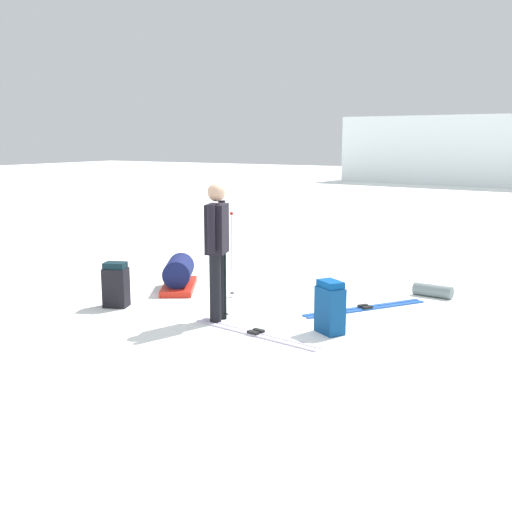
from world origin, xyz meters
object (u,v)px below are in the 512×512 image
(ski_pair_near, at_px, (365,308))
(backpack_bright, at_px, (330,307))
(ski_pair_far, at_px, (256,333))
(sleeping_mat_rolled, at_px, (433,291))
(gear_sled, at_px, (179,275))
(ski_poles_planted_far, at_px, (219,258))
(backpack_large_dark, at_px, (116,285))
(skier_standing, at_px, (217,245))
(ski_poles_planted_near, at_px, (226,250))

(ski_pair_near, bearing_deg, backpack_bright, -89.47)
(ski_pair_far, xyz_separation_m, sleeping_mat_rolled, (1.29, 2.78, 0.08))
(gear_sled, bearing_deg, backpack_bright, -16.55)
(ski_poles_planted_far, height_order, gear_sled, ski_poles_planted_far)
(ski_pair_far, xyz_separation_m, backpack_bright, (0.71, 0.49, 0.29))
(backpack_bright, bearing_deg, backpack_large_dark, -172.75)
(sleeping_mat_rolled, bearing_deg, gear_sled, -156.72)
(skier_standing, height_order, ski_poles_planted_far, skier_standing)
(sleeping_mat_rolled, bearing_deg, ski_poles_planted_far, -129.56)
(backpack_large_dark, bearing_deg, ski_poles_planted_far, 8.70)
(ski_poles_planted_near, bearing_deg, ski_poles_planted_far, -61.50)
(ski_pair_near, xyz_separation_m, sleeping_mat_rolled, (0.60, 1.11, 0.08))
(ski_poles_planted_near, xyz_separation_m, sleeping_mat_rolled, (2.54, 1.48, -0.59))
(skier_standing, distance_m, ski_poles_planted_far, 0.21)
(backpack_bright, xyz_separation_m, gear_sled, (-2.81, 0.84, -0.08))
(backpack_bright, bearing_deg, ski_pair_far, -145.56)
(backpack_large_dark, distance_m, ski_poles_planted_far, 1.60)
(backpack_large_dark, relative_size, ski_poles_planted_far, 0.43)
(ski_pair_near, distance_m, ski_poles_planted_near, 2.09)
(backpack_large_dark, relative_size, ski_poles_planted_near, 0.50)
(backpack_bright, distance_m, sleeping_mat_rolled, 2.38)
(gear_sled, bearing_deg, sleeping_mat_rolled, 23.28)
(sleeping_mat_rolled, bearing_deg, ski_pair_far, -114.93)
(ski_pair_far, bearing_deg, backpack_bright, 34.44)
(gear_sled, distance_m, sleeping_mat_rolled, 3.70)
(ski_pair_far, xyz_separation_m, ski_poles_planted_far, (-0.72, 0.34, 0.76))
(ski_pair_near, bearing_deg, skier_standing, -134.26)
(ski_pair_far, distance_m, ski_poles_planted_far, 1.10)
(ski_pair_far, xyz_separation_m, gear_sled, (-2.10, 1.32, 0.21))
(ski_pair_near, distance_m, sleeping_mat_rolled, 1.26)
(ski_poles_planted_near, height_order, gear_sled, ski_poles_planted_near)
(backpack_large_dark, height_order, backpack_bright, backpack_bright)
(ski_pair_near, bearing_deg, ski_poles_planted_near, -169.13)
(skier_standing, height_order, sleeping_mat_rolled, skier_standing)
(skier_standing, relative_size, ski_pair_near, 1.05)
(ski_pair_near, xyz_separation_m, ski_poles_planted_near, (-1.94, -0.37, 0.67))
(backpack_bright, xyz_separation_m, sleeping_mat_rolled, (0.59, 2.30, -0.21))
(backpack_large_dark, height_order, gear_sled, backpack_large_dark)
(ski_pair_near, distance_m, ski_poles_planted_far, 2.09)
(ski_pair_near, height_order, backpack_large_dark, backpack_large_dark)
(ski_poles_planted_far, distance_m, sleeping_mat_rolled, 3.24)
(sleeping_mat_rolled, bearing_deg, ski_pair_near, -118.34)
(ski_pair_near, xyz_separation_m, ski_poles_planted_far, (-1.42, -1.33, 0.76))
(backpack_large_dark, bearing_deg, sleeping_mat_rolled, 37.15)
(gear_sled, bearing_deg, backpack_large_dark, -96.04)
(ski_pair_near, bearing_deg, gear_sled, -172.78)
(ski_poles_planted_far, bearing_deg, gear_sled, 144.69)
(ski_pair_far, distance_m, ski_poles_planted_near, 1.92)
(ski_poles_planted_far, bearing_deg, sleeping_mat_rolled, 50.44)
(ski_pair_far, bearing_deg, skier_standing, 160.21)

